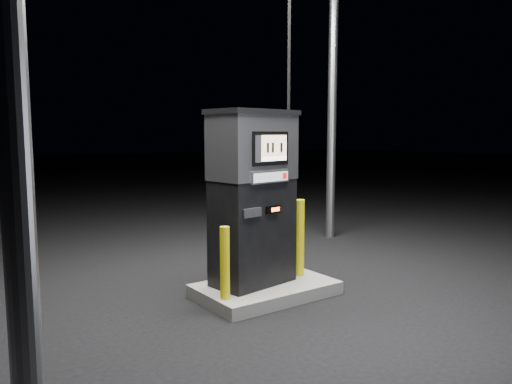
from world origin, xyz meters
TOP-DOWN VIEW (x-y plane):
  - ground at (0.00, 0.00)m, footprint 80.00×80.00m
  - pump_island at (0.00, 0.00)m, footprint 1.60×1.00m
  - fuel_dispenser at (-0.12, 0.09)m, footprint 1.16×0.74m
  - bollard_left at (-0.69, -0.20)m, footprint 0.12×0.12m
  - bollard_right at (0.55, 0.03)m, footprint 0.13×0.13m

SIDE VIEW (x-z plane):
  - ground at x=0.00m, z-range 0.00..0.00m
  - pump_island at x=0.00m, z-range 0.00..0.15m
  - bollard_left at x=-0.69m, z-range 0.15..0.94m
  - bollard_right at x=0.55m, z-range 0.15..1.11m
  - fuel_dispenser at x=-0.12m, z-range -0.92..3.31m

